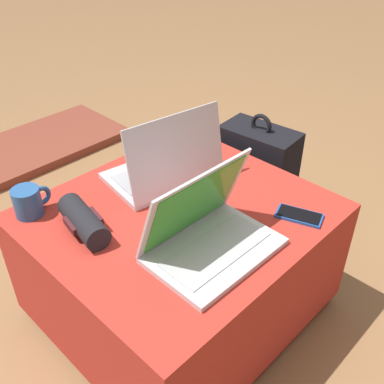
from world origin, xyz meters
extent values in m
plane|color=olive|center=(0.00, 0.00, 0.00)|extent=(14.00, 14.00, 0.00)
cube|color=maroon|center=(0.00, 0.00, 0.03)|extent=(0.77, 0.71, 0.05)
cube|color=#B22D23|center=(0.00, 0.00, 0.24)|extent=(0.81, 0.74, 0.38)
cube|color=silver|center=(-0.06, -0.20, 0.44)|extent=(0.34, 0.23, 0.02)
cube|color=#B2B2B7|center=(-0.06, -0.20, 0.45)|extent=(0.30, 0.13, 0.00)
cube|color=silver|center=(-0.06, -0.12, 0.55)|extent=(0.34, 0.09, 0.22)
cube|color=green|center=(-0.06, -0.13, 0.55)|extent=(0.30, 0.08, 0.19)
cube|color=#B7B7BC|center=(0.09, 0.18, 0.44)|extent=(0.37, 0.28, 0.02)
cube|color=#9E9EA3|center=(0.09, 0.18, 0.45)|extent=(0.31, 0.17, 0.00)
cube|color=#B7B7BC|center=(0.07, 0.08, 0.56)|extent=(0.34, 0.10, 0.23)
cube|color=#1E4799|center=(0.08, 0.09, 0.56)|extent=(0.30, 0.09, 0.21)
cube|color=#1E4C9E|center=(0.22, -0.27, 0.43)|extent=(0.11, 0.15, 0.01)
cube|color=black|center=(0.22, -0.27, 0.44)|extent=(0.09, 0.13, 0.00)
cube|color=black|center=(0.54, 0.11, 0.23)|extent=(0.19, 0.31, 0.46)
cube|color=black|center=(0.64, 0.12, 0.14)|extent=(0.08, 0.24, 0.21)
torus|color=black|center=(0.54, 0.11, 0.48)|extent=(0.02, 0.09, 0.09)
cylinder|color=black|center=(-0.25, 0.12, 0.46)|extent=(0.11, 0.21, 0.07)
cube|color=#441B20|center=(-0.25, 0.12, 0.46)|extent=(0.10, 0.09, 0.02)
cylinder|color=#285693|center=(-0.32, 0.30, 0.47)|extent=(0.08, 0.08, 0.09)
torus|color=#285693|center=(-0.27, 0.30, 0.47)|extent=(0.06, 0.01, 0.06)
camera|label=1|loc=(-0.73, -0.76, 1.23)|focal=42.00mm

